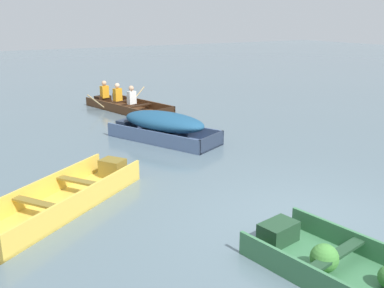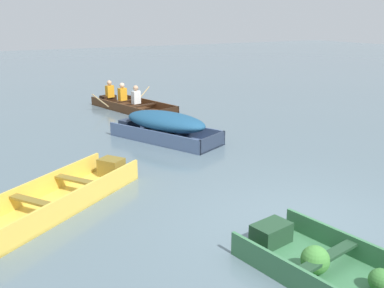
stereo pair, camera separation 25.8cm
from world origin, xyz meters
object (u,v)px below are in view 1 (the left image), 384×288
skiff_yellow_near_moored (66,197)px  skiff_slate_blue_mid_moored (163,124)px  dinghy_green_foreground (365,278)px  rowboat_dark_varnish_with_crew (124,104)px

skiff_yellow_near_moored → skiff_slate_blue_mid_moored: 4.27m
skiff_yellow_near_moored → skiff_slate_blue_mid_moored: skiff_slate_blue_mid_moored is taller
dinghy_green_foreground → rowboat_dark_varnish_with_crew: (1.48, 11.12, 0.04)m
dinghy_green_foreground → skiff_yellow_near_moored: 4.87m
dinghy_green_foreground → rowboat_dark_varnish_with_crew: size_ratio=0.89×
dinghy_green_foreground → rowboat_dark_varnish_with_crew: rowboat_dark_varnish_with_crew is taller
rowboat_dark_varnish_with_crew → skiff_slate_blue_mid_moored: bearing=-98.5°
dinghy_green_foreground → skiff_yellow_near_moored: size_ratio=0.97×
skiff_slate_blue_mid_moored → dinghy_green_foreground: bearing=-97.0°
skiff_yellow_near_moored → rowboat_dark_varnish_with_crew: size_ratio=0.92×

